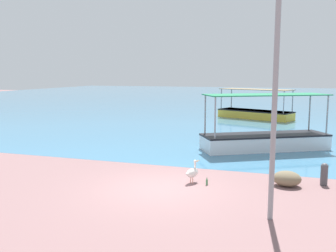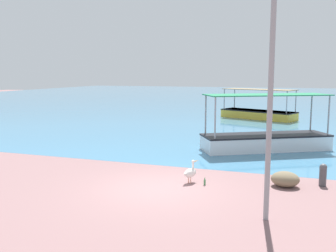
# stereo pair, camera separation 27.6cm
# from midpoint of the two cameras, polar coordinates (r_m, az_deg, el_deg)

# --- Properties ---
(ground) EXTENTS (120.00, 120.00, 0.00)m
(ground) POSITION_cam_midpoint_polar(r_m,az_deg,el_deg) (12.73, -2.07, -9.47)
(ground) COLOR #856162
(harbor_water) EXTENTS (110.00, 90.00, 0.00)m
(harbor_water) POSITION_cam_midpoint_polar(r_m,az_deg,el_deg) (59.68, 13.93, 4.13)
(harbor_water) COLOR teal
(harbor_water) RESTS_ON ground
(fishing_boat_far_left) EXTENTS (6.46, 4.75, 2.80)m
(fishing_boat_far_left) POSITION_cam_midpoint_polar(r_m,az_deg,el_deg) (19.50, 14.15, -1.85)
(fishing_boat_far_left) COLOR white
(fishing_boat_far_left) RESTS_ON harbor_water
(fishing_boat_outer) EXTENTS (6.59, 4.30, 2.50)m
(fishing_boat_outer) POSITION_cam_midpoint_polar(r_m,az_deg,el_deg) (32.75, 12.90, 2.03)
(fishing_boat_outer) COLOR gold
(fishing_boat_outer) RESTS_ON harbor_water
(pelican) EXTENTS (0.48, 0.77, 0.80)m
(pelican) POSITION_cam_midpoint_polar(r_m,az_deg,el_deg) (13.27, 3.13, -7.07)
(pelican) COLOR #E0997A
(pelican) RESTS_ON ground
(lamp_post) EXTENTS (0.28, 0.28, 6.49)m
(lamp_post) POSITION_cam_midpoint_polar(r_m,az_deg,el_deg) (9.83, 15.28, 6.47)
(lamp_post) COLOR gray
(lamp_post) RESTS_ON ground
(mooring_bollard) EXTENTS (0.25, 0.25, 0.78)m
(mooring_bollard) POSITION_cam_midpoint_polar(r_m,az_deg,el_deg) (13.97, 22.18, -6.71)
(mooring_bollard) COLOR #47474C
(mooring_bollard) RESTS_ON ground
(net_pile) EXTENTS (0.95, 0.81, 0.52)m
(net_pile) POSITION_cam_midpoint_polar(r_m,az_deg,el_deg) (13.49, 17.11, -7.67)
(net_pile) COLOR #75684E
(net_pile) RESTS_ON ground
(glass_bottle) EXTENTS (0.07, 0.07, 0.27)m
(glass_bottle) POSITION_cam_midpoint_polar(r_m,az_deg,el_deg) (13.12, 5.34, -8.49)
(glass_bottle) COLOR #3F7F4C
(glass_bottle) RESTS_ON ground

